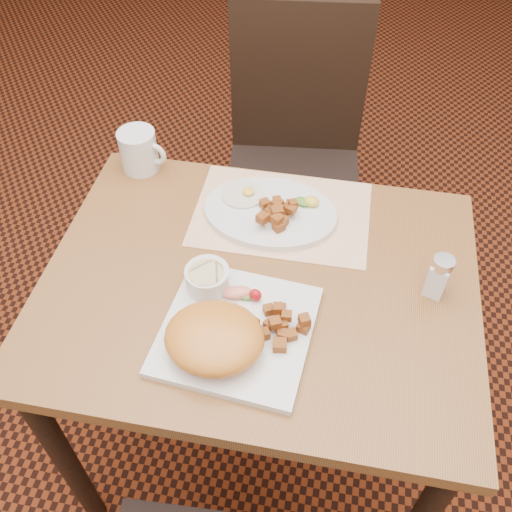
% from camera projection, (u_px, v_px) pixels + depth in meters
% --- Properties ---
extents(ground, '(8.00, 8.00, 0.00)m').
position_uv_depth(ground, '(258.00, 436.00, 1.74)').
color(ground, black).
rests_on(ground, ground).
extents(table, '(0.90, 0.70, 0.75)m').
position_uv_depth(table, '(259.00, 312.00, 1.26)').
color(table, brown).
rests_on(table, ground).
extents(chair_far, '(0.47, 0.47, 0.97)m').
position_uv_depth(chair_far, '(295.00, 149.00, 1.82)').
color(chair_far, black).
rests_on(chair_far, ground).
extents(placemat, '(0.40, 0.28, 0.00)m').
position_uv_depth(placemat, '(282.00, 214.00, 1.31)').
color(placemat, white).
rests_on(placemat, table).
extents(plate_square, '(0.30, 0.30, 0.02)m').
position_uv_depth(plate_square, '(237.00, 331.00, 1.09)').
color(plate_square, silver).
rests_on(plate_square, table).
extents(plate_oval, '(0.31, 0.24, 0.02)m').
position_uv_depth(plate_oval, '(270.00, 212.00, 1.30)').
color(plate_oval, silver).
rests_on(plate_oval, placemat).
extents(hollandaise_mound, '(0.19, 0.16, 0.07)m').
position_uv_depth(hollandaise_mound, '(213.00, 338.00, 1.03)').
color(hollandaise_mound, orange).
rests_on(hollandaise_mound, plate_square).
extents(ramekin, '(0.09, 0.09, 0.05)m').
position_uv_depth(ramekin, '(207.00, 278.00, 1.13)').
color(ramekin, silver).
rests_on(ramekin, plate_square).
extents(garnish_sq, '(0.09, 0.05, 0.03)m').
position_uv_depth(garnish_sq, '(243.00, 293.00, 1.13)').
color(garnish_sq, '#387223').
rests_on(garnish_sq, plate_square).
extents(fried_egg, '(0.10, 0.10, 0.02)m').
position_uv_depth(fried_egg, '(244.00, 194.00, 1.33)').
color(fried_egg, white).
rests_on(fried_egg, plate_oval).
extents(garnish_ov, '(0.07, 0.04, 0.02)m').
position_uv_depth(garnish_ov, '(308.00, 201.00, 1.30)').
color(garnish_ov, '#387223').
rests_on(garnish_ov, plate_oval).
extents(salt_shaker, '(0.05, 0.05, 0.10)m').
position_uv_depth(salt_shaker, '(439.00, 276.00, 1.12)').
color(salt_shaker, white).
rests_on(salt_shaker, table).
extents(coffee_mug, '(0.12, 0.09, 0.10)m').
position_uv_depth(coffee_mug, '(139.00, 151.00, 1.39)').
color(coffee_mug, silver).
rests_on(coffee_mug, table).
extents(home_fries_sq, '(0.12, 0.11, 0.04)m').
position_uv_depth(home_fries_sq, '(279.00, 325.00, 1.07)').
color(home_fries_sq, '#954C18').
rests_on(home_fries_sq, plate_square).
extents(home_fries_ov, '(0.09, 0.10, 0.04)m').
position_uv_depth(home_fries_ov, '(277.00, 213.00, 1.27)').
color(home_fries_ov, '#954C18').
rests_on(home_fries_ov, plate_oval).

